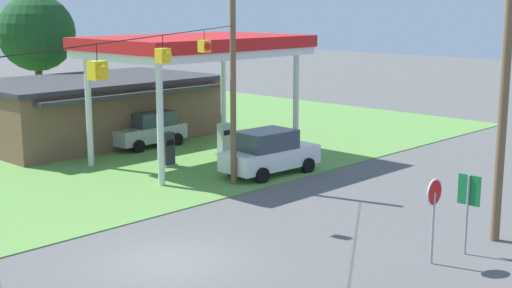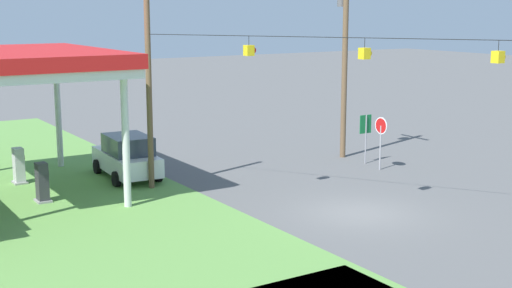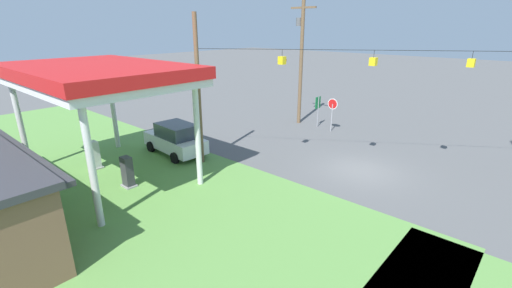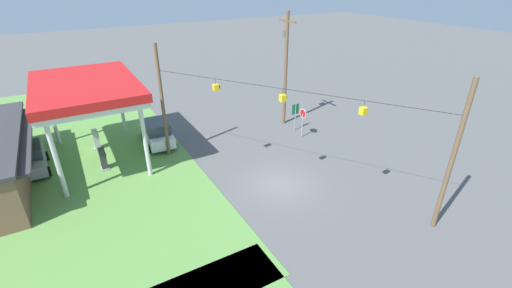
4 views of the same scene
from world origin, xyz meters
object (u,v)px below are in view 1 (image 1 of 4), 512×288
gas_station_store (93,109)px  car_at_pumps_rear (147,129)px  car_at_pumps_front (269,152)px  fuel_pump_far (224,140)px  fuel_pump_near (168,151)px  gas_station_canopy (195,48)px  tree_behind_station (36,33)px  utility_pole_main (507,68)px  route_sign (468,198)px  stop_sign_roadside (434,202)px

gas_station_store → car_at_pumps_rear: bearing=-78.8°
car_at_pumps_front → fuel_pump_far: bearing=74.7°
fuel_pump_near → fuel_pump_far: 3.54m
fuel_pump_near → car_at_pumps_front: (2.06, -4.37, 0.24)m
gas_station_canopy → tree_behind_station: 15.32m
fuel_pump_far → utility_pole_main: bearing=-100.9°
route_sign → fuel_pump_far: bearing=72.7°
car_at_pumps_front → route_sign: route_sign is taller
fuel_pump_far → car_at_pumps_front: (-1.48, -4.37, 0.24)m
gas_station_canopy → gas_station_store: bearing=92.0°
gas_station_store → route_sign: (-2.74, -23.54, 0.02)m
car_at_pumps_rear → tree_behind_station: (0.14, 10.93, 4.62)m
gas_station_store → utility_pole_main: utility_pole_main is taller
gas_station_store → car_at_pumps_rear: 3.93m
route_sign → utility_pole_main: utility_pole_main is taller
route_sign → tree_behind_station: bearing=83.3°
tree_behind_station → fuel_pump_near: bearing=-98.8°
utility_pole_main → route_sign: bearing=178.1°
fuel_pump_far → route_sign: route_sign is taller
gas_station_store → fuel_pump_near: gas_station_store is taller
fuel_pump_near → car_at_pumps_rear: car_at_pumps_rear is taller
car_at_pumps_front → utility_pole_main: bearing=-94.3°
fuel_pump_near → car_at_pumps_front: car_at_pumps_front is taller
car_at_pumps_front → fuel_pump_near: bearing=118.7°
fuel_pump_near → gas_station_store: bearing=79.7°
gas_station_canopy → utility_pole_main: size_ratio=1.01×
gas_station_store → utility_pole_main: 23.91m
gas_station_canopy → car_at_pumps_front: size_ratio=2.14×
gas_station_canopy → gas_station_store: (-0.29, 8.16, -3.63)m
gas_station_canopy → fuel_pump_near: (-1.77, -0.00, -4.57)m
fuel_pump_far → gas_station_canopy: bearing=179.9°
tree_behind_station → route_sign: bearing=-96.7°
car_at_pumps_front → stop_sign_roadside: bearing=-110.5°
tree_behind_station → fuel_pump_far: bearing=-85.6°
car_at_pumps_rear → utility_pole_main: 20.38m
fuel_pump_near → tree_behind_station: size_ratio=0.20×
gas_station_store → route_sign: gas_station_store is taller
car_at_pumps_front → tree_behind_station: (0.31, 19.67, 4.56)m
gas_station_canopy → utility_pole_main: bearing=-94.4°
stop_sign_roadside → tree_behind_station: (5.06, 30.38, 3.74)m
gas_station_canopy → route_sign: bearing=-101.1°
car_at_pumps_front → tree_behind_station: 20.20m
utility_pole_main → tree_behind_station: utility_pole_main is taller
gas_station_store → car_at_pumps_rear: gas_station_store is taller
route_sign → tree_behind_station: (3.63, 30.69, 3.85)m
car_at_pumps_front → gas_station_canopy: bearing=97.2°
tree_behind_station → gas_station_store: bearing=-97.1°
fuel_pump_far → car_at_pumps_front: 4.62m
fuel_pump_near → route_sign: route_sign is taller
gas_station_store → route_sign: size_ratio=5.28×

